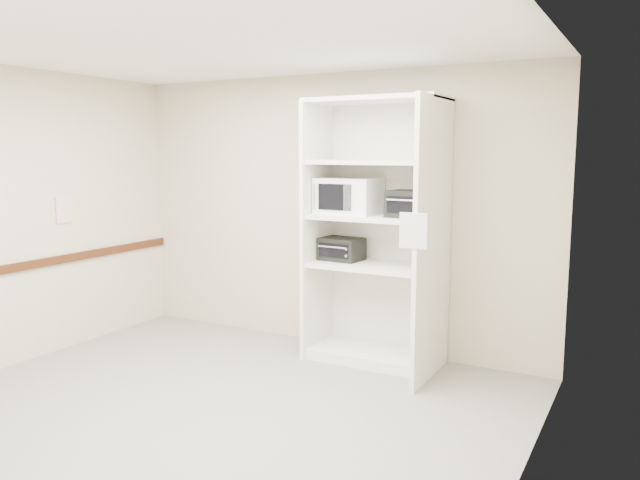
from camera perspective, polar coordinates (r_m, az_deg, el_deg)
The scene contains 12 objects.
floor at distance 4.92m, azimuth -10.32°, elevation -15.32°, with size 4.50×4.00×0.01m, color slate.
ceiling at distance 4.58m, azimuth -11.21°, elevation 17.43°, with size 4.50×4.00×0.01m, color white.
wall_back at distance 6.23m, azimuth 0.97°, elevation 2.61°, with size 4.50×0.02×2.70m, color #B6A890.
wall_left at distance 6.23m, azimuth -27.01°, elevation 1.73°, with size 0.02×4.00×2.70m, color #B6A890.
wall_right at distance 3.60m, azimuth 18.25°, elevation -1.83°, with size 0.02×4.00×2.70m, color #B6A890.
shelving_unit at distance 5.70m, azimuth 5.52°, elevation -0.15°, with size 1.24×0.92×2.42m.
microwave at distance 5.83m, azimuth 2.67°, elevation 4.06°, with size 0.55×0.42×0.33m, color white.
toaster_oven_upper at distance 5.54m, azimuth 8.46°, elevation 3.28°, with size 0.41×0.31×0.24m, color black.
toaster_oven_lower at distance 5.93m, azimuth 1.99°, elevation -0.82°, with size 0.38×0.29×0.21m, color black.
paper_sign at distance 4.90m, azimuth 8.51°, elevation 0.85°, with size 0.22×0.01×0.28m, color white.
chair_rail at distance 6.27m, azimuth -26.64°, elevation -2.37°, with size 0.04×3.98×0.08m, color #371809.
wall_poster at distance 6.60m, azimuth -22.36°, elevation 2.57°, with size 0.01×0.18×0.26m, color white.
Camera 1 is at (2.87, -3.50, 1.94)m, focal length 35.00 mm.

